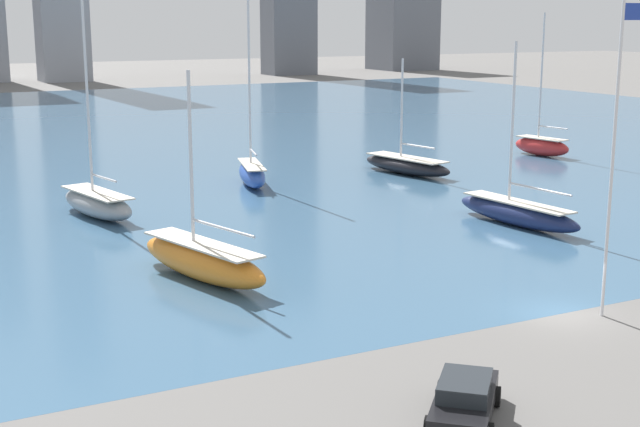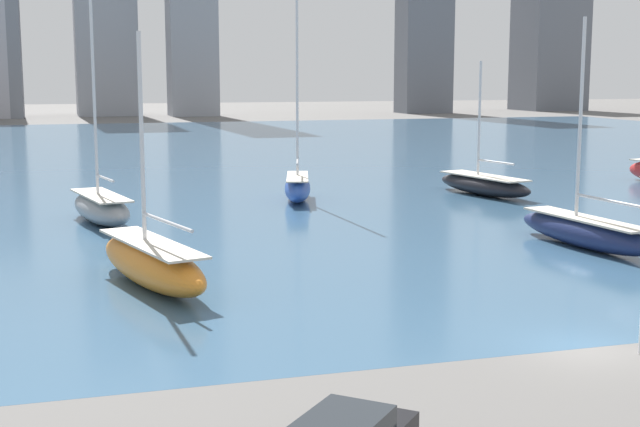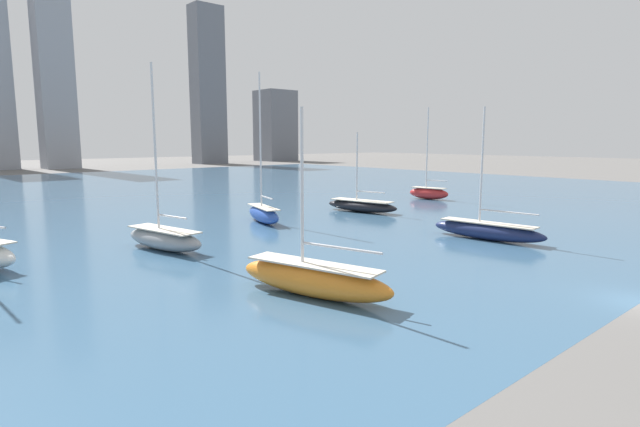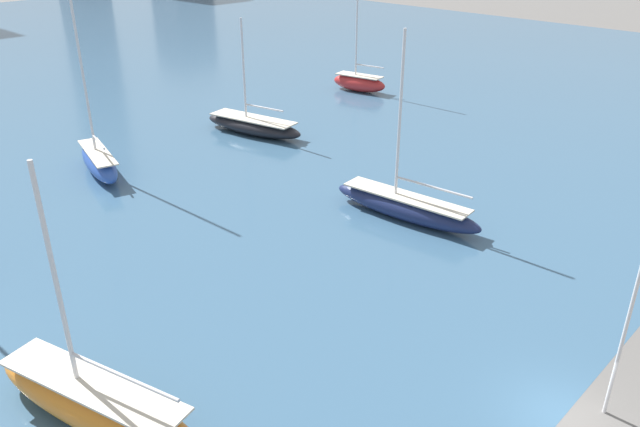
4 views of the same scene
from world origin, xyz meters
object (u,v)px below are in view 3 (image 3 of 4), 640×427
sailboat_blue (263,213)px  sailboat_orange (313,279)px  sailboat_black (362,205)px  sailboat_navy (487,230)px  sailboat_red (429,192)px  sailboat_gray (164,238)px

sailboat_blue → sailboat_orange: size_ratio=1.50×
sailboat_blue → sailboat_black: 13.92m
sailboat_navy → sailboat_blue: bearing=109.2°
sailboat_black → sailboat_orange: sailboat_orange is taller
sailboat_orange → sailboat_red: size_ratio=0.78×
sailboat_blue → sailboat_gray: sailboat_blue is taller
sailboat_navy → sailboat_red: size_ratio=0.86×
sailboat_black → sailboat_orange: bearing=-152.0°
sailboat_black → sailboat_red: sailboat_red is taller
sailboat_red → sailboat_gray: (-44.88, -7.49, -0.05)m
sailboat_black → sailboat_gray: sailboat_gray is taller
sailboat_navy → sailboat_gray: bearing=141.8°
sailboat_blue → sailboat_red: 31.20m
sailboat_navy → sailboat_gray: (-23.37, 14.89, 0.11)m
sailboat_orange → sailboat_gray: bearing=78.9°
sailboat_orange → sailboat_navy: sailboat_navy is taller
sailboat_blue → sailboat_red: size_ratio=1.16×
sailboat_orange → sailboat_red: sailboat_red is taller
sailboat_gray → sailboat_blue: bearing=11.4°
sailboat_blue → sailboat_gray: (-13.73, -5.88, -0.07)m
sailboat_black → sailboat_red: size_ratio=0.75×
sailboat_orange → sailboat_navy: 22.30m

